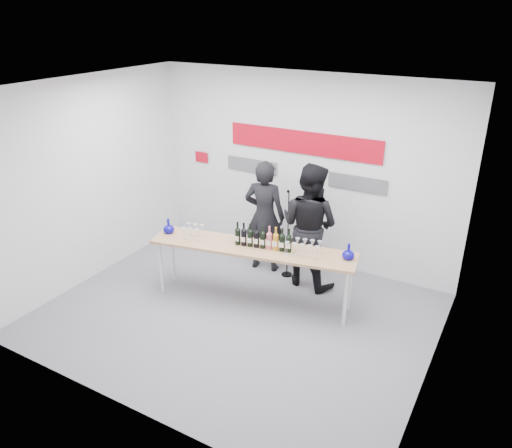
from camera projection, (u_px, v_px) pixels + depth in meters
name	position (u px, v px, depth m)	size (l,w,h in m)	color
ground	(237.00, 315.00, 6.77)	(5.00, 5.00, 0.00)	slate
back_wall	(303.00, 170.00, 7.76)	(5.00, 0.04, 3.00)	silver
signage	(299.00, 151.00, 7.64)	(3.38, 0.02, 0.79)	#B30718
tasting_table	(252.00, 251.00, 6.79)	(2.90, 1.11, 0.85)	tan
wine_bottles	(263.00, 237.00, 6.66)	(0.79, 0.23, 0.33)	black
decanter_left	(169.00, 226.00, 7.14)	(0.16, 0.16, 0.21)	#0C0789
decanter_right	(349.00, 251.00, 6.40)	(0.16, 0.16, 0.21)	#0C0789
glasses_left	(193.00, 232.00, 6.98)	(0.29, 0.26, 0.18)	silver
glasses_right	(303.00, 248.00, 6.52)	(0.49, 0.30, 0.18)	silver
presenter_left	(265.00, 216.00, 7.65)	(0.65, 0.42, 1.77)	black
presenter_right	(309.00, 226.00, 7.21)	(0.91, 0.71, 1.87)	black
mic_stand	(287.00, 250.00, 7.60)	(0.16, 0.16, 1.42)	black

